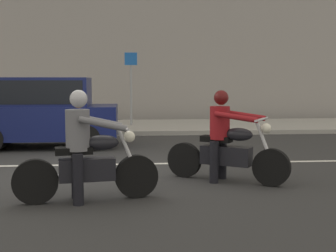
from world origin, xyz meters
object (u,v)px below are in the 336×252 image
object	(u,v)px
motorcycle_with_rider_gray	(86,156)
street_sign_post	(131,81)
motorcycle_with_rider_crimson	(226,144)
parked_hatchback_navy	(45,111)

from	to	relation	value
motorcycle_with_rider_gray	street_sign_post	bearing A→B (deg)	85.91
motorcycle_with_rider_crimson	parked_hatchback_navy	distance (m)	5.80
motorcycle_with_rider_crimson	street_sign_post	world-z (taller)	street_sign_post
motorcycle_with_rider_crimson	parked_hatchback_navy	size ratio (longest dim) A/B	0.52
parked_hatchback_navy	street_sign_post	world-z (taller)	street_sign_post
motorcycle_with_rider_crimson	parked_hatchback_navy	world-z (taller)	parked_hatchback_navy
parked_hatchback_navy	street_sign_post	distance (m)	5.02
motorcycle_with_rider_gray	parked_hatchback_navy	size ratio (longest dim) A/B	0.56
motorcycle_with_rider_gray	motorcycle_with_rider_crimson	distance (m)	2.51
motorcycle_with_rider_gray	street_sign_post	world-z (taller)	street_sign_post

